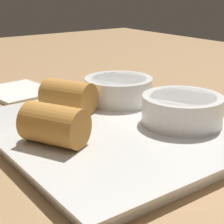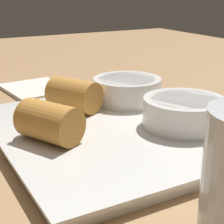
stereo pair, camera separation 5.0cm
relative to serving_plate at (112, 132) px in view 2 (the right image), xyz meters
The scene contains 7 objects.
table_surface 2.94cm from the serving_plate, 103.71° to the left, with size 180.00×140.00×2.00cm.
serving_plate is the anchor object (origin of this frame).
roll_front_left 8.06cm from the serving_plate, 167.03° to the right, with size 7.36×6.36×4.01cm.
roll_front_right 8.23cm from the serving_plate, 87.14° to the right, with size 7.36×6.36×4.01cm.
dipping_bowl_near 8.39cm from the serving_plate, 59.42° to the left, with size 9.15×9.15×3.25cm.
dipping_bowl_far 9.72cm from the serving_plate, 138.42° to the left, with size 9.15×9.15×3.25cm.
napkin 23.79cm from the serving_plate, behind, with size 11.81×10.36×0.60cm.
Camera 2 is at (35.09, -21.40, 18.55)cm, focal length 60.00 mm.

